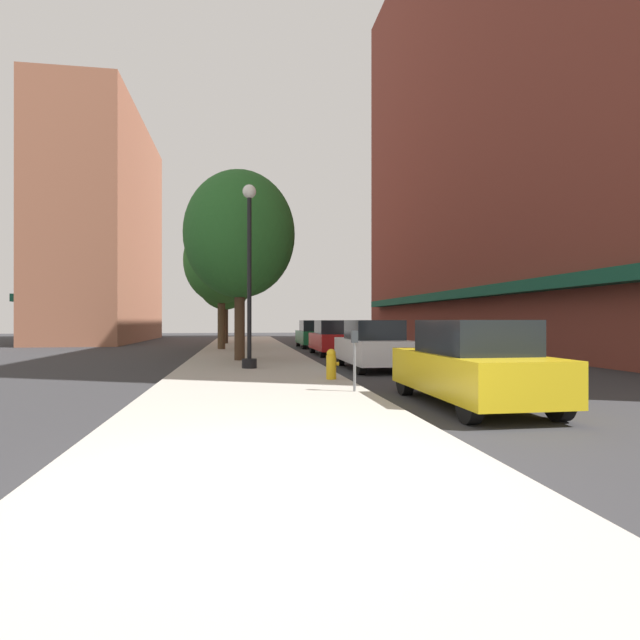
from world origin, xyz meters
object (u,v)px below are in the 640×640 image
(car_white, at_px, (373,346))
(tree_far, at_px, (240,235))
(parking_meter_near, at_px, (355,353))
(car_yellow, at_px, (471,364))
(fire_hydrant, at_px, (331,364))
(tree_near, at_px, (225,277))
(car_red, at_px, (333,338))
(car_green, at_px, (314,334))
(lamppost, at_px, (249,272))
(tree_mid, at_px, (221,261))

(car_white, bearing_deg, tree_far, 143.73)
(parking_meter_near, relative_size, car_yellow, 0.30)
(fire_hydrant, xyz_separation_m, tree_far, (-2.38, 6.80, 4.44))
(fire_hydrant, height_order, tree_near, tree_near)
(parking_meter_near, height_order, tree_far, tree_far)
(car_white, bearing_deg, tree_near, 107.07)
(tree_near, bearing_deg, parking_meter_near, -81.67)
(fire_hydrant, distance_m, car_red, 11.05)
(car_white, bearing_deg, car_green, 90.19)
(lamppost, distance_m, parking_meter_near, 6.54)
(fire_hydrant, relative_size, car_red, 0.18)
(car_green, bearing_deg, parking_meter_near, -97.35)
(parking_meter_near, xyz_separation_m, car_yellow, (1.95, -1.53, -0.14))
(tree_mid, distance_m, car_yellow, 19.67)
(car_white, bearing_deg, fire_hydrant, -119.90)
(tree_near, height_order, car_white, tree_near)
(tree_near, xyz_separation_m, tree_mid, (0.01, -6.75, 0.25))
(tree_far, bearing_deg, parking_meter_near, -74.80)
(lamppost, xyz_separation_m, car_green, (4.11, 13.96, -2.39))
(parking_meter_near, bearing_deg, lamppost, 110.59)
(car_yellow, bearing_deg, tree_far, 113.00)
(car_red, bearing_deg, tree_near, 116.76)
(tree_near, bearing_deg, lamppost, -85.82)
(lamppost, bearing_deg, parking_meter_near, -69.41)
(lamppost, height_order, car_red, lamppost)
(car_yellow, bearing_deg, car_green, 90.41)
(tree_near, bearing_deg, fire_hydrant, -81.04)
(lamppost, height_order, tree_mid, tree_mid)
(lamppost, xyz_separation_m, fire_hydrant, (2.06, -3.44, -2.68))
(tree_far, relative_size, car_green, 1.70)
(car_yellow, distance_m, car_white, 7.36)
(tree_near, distance_m, tree_mid, 6.76)
(car_white, relative_size, car_green, 1.00)
(fire_hydrant, relative_size, tree_near, 0.12)
(tree_far, relative_size, car_white, 1.70)
(lamppost, distance_m, car_yellow, 8.69)
(lamppost, xyz_separation_m, car_white, (4.11, 0.09, -2.39))
(tree_far, bearing_deg, car_yellow, -67.41)
(fire_hydrant, relative_size, car_yellow, 0.18)
(lamppost, bearing_deg, car_green, 73.60)
(tree_mid, distance_m, car_green, 7.28)
(tree_near, relative_size, car_red, 1.56)
(lamppost, distance_m, car_white, 4.76)
(car_yellow, xyz_separation_m, car_red, (0.00, 14.68, 0.00))
(tree_mid, distance_m, car_red, 7.73)
(fire_hydrant, relative_size, car_white, 0.18)
(fire_hydrant, bearing_deg, car_red, 79.32)
(tree_near, height_order, car_red, tree_near)
(car_green, bearing_deg, tree_far, -114.36)
(tree_mid, bearing_deg, car_green, 26.98)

